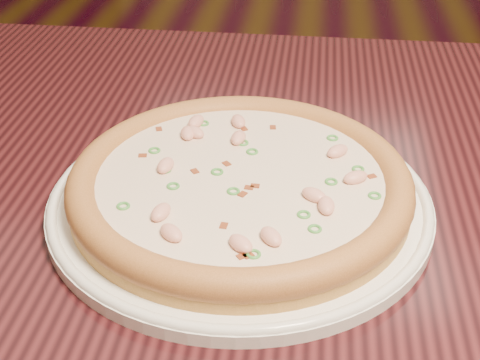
# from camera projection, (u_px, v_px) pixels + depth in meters

# --- Properties ---
(ground) EXTENTS (9.00, 9.00, 0.00)m
(ground) POSITION_uv_depth(u_px,v_px,m) (233.00, 305.00, 1.59)
(ground) COLOR black
(hero_table) EXTENTS (1.20, 0.80, 0.75)m
(hero_table) POSITION_uv_depth(u_px,v_px,m) (358.00, 264.00, 0.71)
(hero_table) COLOR black
(hero_table) RESTS_ON ground
(plate) EXTENTS (0.35, 0.35, 0.02)m
(plate) POSITION_uv_depth(u_px,v_px,m) (240.00, 199.00, 0.62)
(plate) COLOR white
(plate) RESTS_ON hero_table
(pizza) EXTENTS (0.31, 0.31, 0.03)m
(pizza) POSITION_uv_depth(u_px,v_px,m) (240.00, 183.00, 0.61)
(pizza) COLOR tan
(pizza) RESTS_ON plate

